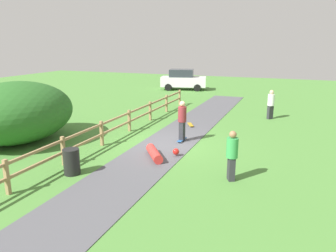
# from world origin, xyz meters

# --- Properties ---
(ground_plane) EXTENTS (60.00, 60.00, 0.00)m
(ground_plane) POSITION_xyz_m (0.00, 0.00, 0.00)
(ground_plane) COLOR #4C8438
(asphalt_path) EXTENTS (2.40, 28.00, 0.02)m
(asphalt_path) POSITION_xyz_m (0.00, 0.00, 0.01)
(asphalt_path) COLOR #515156
(asphalt_path) RESTS_ON ground_plane
(wooden_fence) EXTENTS (0.12, 18.12, 1.10)m
(wooden_fence) POSITION_xyz_m (-2.60, 0.00, 0.67)
(wooden_fence) COLOR #997A51
(wooden_fence) RESTS_ON ground_plane
(bush_large) EXTENTS (4.51, 5.41, 2.73)m
(bush_large) POSITION_xyz_m (-6.46, -2.12, 1.37)
(bush_large) COLOR #286023
(bush_large) RESTS_ON ground_plane
(trash_bin) EXTENTS (0.56, 0.56, 0.90)m
(trash_bin) POSITION_xyz_m (-1.80, -4.44, 0.45)
(trash_bin) COLOR black
(trash_bin) RESTS_ON ground_plane
(skater_riding) EXTENTS (0.39, 0.81, 1.85)m
(skater_riding) POSITION_xyz_m (0.49, 0.55, 1.06)
(skater_riding) COLOR #265999
(skater_riding) RESTS_ON asphalt_path
(skater_fallen) EXTENTS (1.44, 1.45, 0.36)m
(skater_fallen) POSITION_xyz_m (0.27, -1.94, 0.20)
(skater_fallen) COLOR red
(skater_fallen) RESTS_ON asphalt_path
(skateboard_loose) EXTENTS (0.56, 0.80, 0.08)m
(skateboard_loose) POSITION_xyz_m (-0.01, 3.39, 0.09)
(skateboard_loose) COLOR #BF8C19
(skateboard_loose) RESTS_ON asphalt_path
(bystander_green) EXTENTS (0.50, 0.50, 1.68)m
(bystander_green) POSITION_xyz_m (3.39, -2.96, 0.92)
(bystander_green) COLOR #2D2D33
(bystander_green) RESTS_ON ground_plane
(bystander_white) EXTENTS (0.54, 0.54, 1.71)m
(bystander_white) POSITION_xyz_m (3.85, 6.74, 0.94)
(bystander_white) COLOR #2D2D33
(bystander_white) RESTS_ON ground_plane
(parked_car_white) EXTENTS (4.48, 2.73, 1.92)m
(parked_car_white) POSITION_xyz_m (-4.89, 16.47, 0.96)
(parked_car_white) COLOR silver
(parked_car_white) RESTS_ON ground_plane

